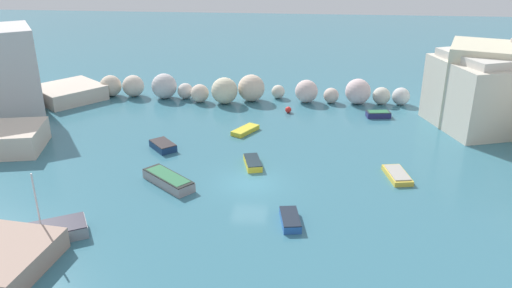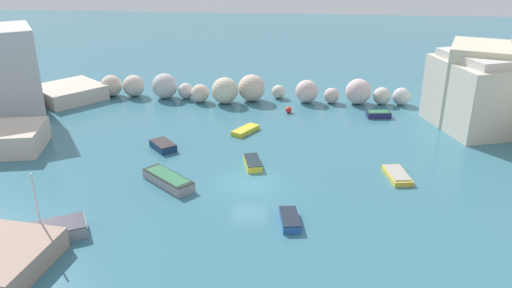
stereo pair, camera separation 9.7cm
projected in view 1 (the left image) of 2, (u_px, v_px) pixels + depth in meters
name	position (u px, v px, depth m)	size (l,w,h in m)	color
cove_water	(250.00, 183.00, 35.68)	(160.00, 160.00, 0.00)	teal
rock_breakwater	(241.00, 90.00, 52.62)	(32.33, 4.32, 2.77)	beige
channel_buoy	(288.00, 110.00, 49.44)	(0.61, 0.61, 0.61)	red
moored_boat_0	(253.00, 163.00, 38.23)	(1.69, 2.74, 0.51)	yellow
moored_boat_1	(290.00, 220.00, 30.68)	(1.45, 2.63, 0.52)	#2A5FB0
moored_boat_2	(245.00, 130.00, 44.63)	(2.35, 2.98, 0.39)	gold
moored_boat_3	(168.00, 180.00, 35.34)	(4.23, 3.91, 0.72)	gray
moored_boat_4	(397.00, 175.00, 36.42)	(1.87, 3.18, 0.44)	gold
moored_boat_5	(163.00, 146.00, 41.15)	(2.60, 2.70, 0.60)	navy
moored_boat_6	(378.00, 114.00, 48.27)	(2.33, 1.35, 0.58)	navy
moored_boat_7	(42.00, 233.00, 29.03)	(5.18, 4.08, 4.20)	gray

